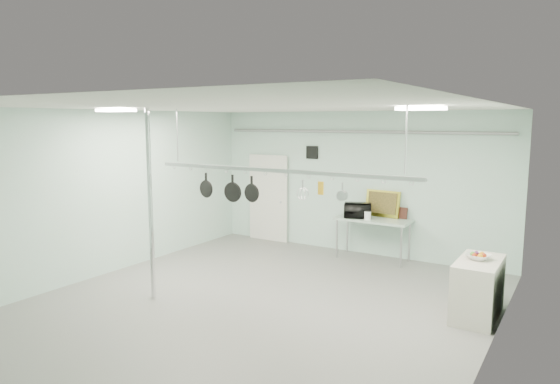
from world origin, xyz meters
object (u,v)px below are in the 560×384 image
Objects in this scene: coffee_canister at (368,215)px; skillet_mid at (233,189)px; prep_table at (373,222)px; pot_rack at (276,169)px; chrome_pole at (150,205)px; side_cabinet at (478,289)px; fruit_bowl at (478,257)px; microwave at (358,210)px; skillet_left at (206,185)px; skillet_right at (252,189)px.

skillet_mid is at bearing -111.35° from coffee_canister.
skillet_mid is at bearing -111.03° from prep_table.
pot_rack reaches higher than skillet_mid.
chrome_pole is 2.67× the size of side_cabinet.
microwave is at bearing 143.83° from fruit_bowl.
coffee_canister is 0.45× the size of skillet_left.
side_cabinet is at bearing 24.34° from skillet_right.
microwave is at bearing 86.92° from skillet_right.
pot_rack reaches higher than side_cabinet.
prep_table is (2.30, 4.20, -0.77)m from chrome_pole.
microwave is at bearing 64.42° from chrome_pole.
skillet_left is (-1.80, -3.11, 0.88)m from coffee_canister.
microwave is (1.97, 4.12, -0.54)m from chrome_pole.
skillet_left is at bearing 176.34° from skillet_mid.
side_cabinet is 0.25× the size of pot_rack.
coffee_canister is 0.44× the size of skillet_right.
skillet_right is at bearing -3.66° from skillet_mid.
skillet_mid is (-1.21, -3.11, 0.85)m from coffee_canister.
chrome_pole is at bearing -118.71° from prep_table.
chrome_pole is 7.64× the size of skillet_right.
microwave is 1.19× the size of skillet_mid.
skillet_left reaches higher than microwave.
coffee_canister is at bearing 83.65° from pot_rack.
side_cabinet is 4.76m from skillet_left.
skillet_left is at bearing -165.49° from fruit_bowl.
skillet_right is at bearing -162.19° from side_cabinet.
microwave is 3.65m from skillet_left.
fruit_bowl is 4.61m from skillet_left.
side_cabinet is 0.50m from fruit_bowl.
coffee_canister is at bearing 142.38° from side_cabinet.
coffee_canister is (0.35, 3.11, -1.23)m from pot_rack.
prep_table is 3.61m from pot_rack.
pot_rack is 13.55× the size of fruit_bowl.
coffee_canister is at bearing 138.16° from microwave.
chrome_pole is 7.69× the size of skillet_left.
coffee_canister is at bearing 81.75° from skillet_right.
skillet_right is (-0.82, -3.11, 0.88)m from coffee_canister.
prep_table is at bearing 65.31° from skillet_mid.
skillet_mid reaches higher than side_cabinet.
chrome_pole reaches higher than skillet_left.
coffee_canister is 3.25m from fruit_bowl.
microwave is at bearing 88.74° from pot_rack.
chrome_pole is 1.39m from skillet_mid.
microwave is (0.07, 3.22, -1.17)m from pot_rack.
skillet_right is (-0.54, -3.22, 0.81)m from microwave.
chrome_pole is 6.72× the size of skillet_mid.
pot_rack is 3.42m from microwave.
pot_rack reaches higher than prep_table.
pot_rack is 25.88× the size of coffee_canister.
microwave is at bearing 158.31° from coffee_canister.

